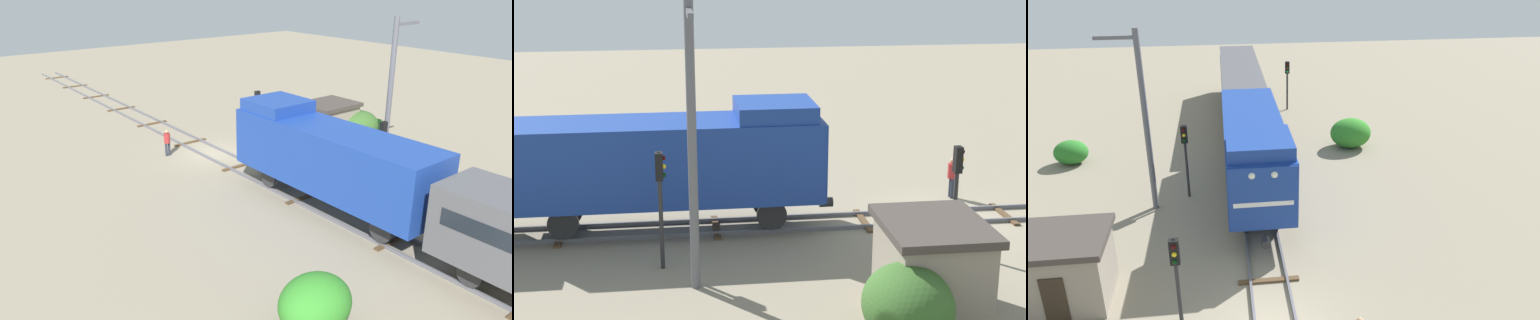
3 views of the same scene
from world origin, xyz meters
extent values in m
plane|color=gray|center=(0.00, 0.00, 0.00)|extent=(100.98, 100.98, 0.00)
cube|color=#595960|center=(-0.72, 0.00, 0.08)|extent=(0.10, 67.32, 0.16)
cube|color=#595960|center=(0.72, 0.00, 0.08)|extent=(0.10, 67.32, 0.16)
cube|color=#4C3823|center=(0.00, -2.80, 0.04)|extent=(2.40, 0.24, 0.09)
cube|color=#4C3823|center=(0.00, 2.80, 0.04)|extent=(2.40, 0.24, 0.09)
cube|color=#4C3823|center=(0.00, 8.41, 0.04)|extent=(2.40, 0.24, 0.09)
cube|color=#4C3823|center=(0.00, 14.02, 0.04)|extent=(2.40, 0.24, 0.09)
cube|color=navy|center=(0.00, 10.13, 2.71)|extent=(2.90, 11.00, 2.90)
cube|color=navy|center=(0.00, 6.23, 4.46)|extent=(2.75, 2.80, 0.60)
cube|color=navy|center=(0.00, 4.58, 2.71)|extent=(2.84, 0.10, 2.84)
cube|color=white|center=(0.00, 4.54, 2.51)|extent=(2.46, 0.06, 0.20)
sphere|color=white|center=(-0.45, 4.53, 3.81)|extent=(0.28, 0.28, 0.28)
sphere|color=white|center=(0.45, 4.53, 3.81)|extent=(0.28, 0.28, 0.28)
cylinder|color=#262628|center=(0.00, 4.28, 0.86)|extent=(0.36, 0.50, 0.36)
cylinder|color=#262628|center=(-0.72, 6.43, 0.71)|extent=(0.18, 1.10, 1.10)
cylinder|color=#262628|center=(0.72, 6.43, 0.71)|extent=(0.18, 1.10, 1.10)
cylinder|color=#262628|center=(-0.72, 13.83, 0.71)|extent=(0.18, 1.10, 1.10)
cylinder|color=#262628|center=(0.72, 13.83, 0.71)|extent=(0.18, 1.10, 1.10)
cylinder|color=#262628|center=(-3.20, 0.48, 1.86)|extent=(0.14, 0.14, 3.71)
cube|color=black|center=(-3.20, 0.48, 3.26)|extent=(0.32, 0.24, 0.90)
sphere|color=#390606|center=(-3.20, 0.34, 3.53)|extent=(0.16, 0.16, 0.16)
sphere|color=yellow|center=(-3.20, 0.34, 3.25)|extent=(0.16, 0.16, 0.16)
sphere|color=black|center=(-3.20, 0.34, 2.97)|extent=(0.16, 0.16, 0.16)
cylinder|color=#262628|center=(-3.40, 10.38, 1.96)|extent=(0.14, 0.14, 3.91)
cube|color=black|center=(-3.40, 10.38, 3.46)|extent=(0.32, 0.24, 0.90)
sphere|color=#390606|center=(-3.40, 10.24, 3.73)|extent=(0.16, 0.16, 0.16)
sphere|color=yellow|center=(-3.40, 10.24, 3.45)|extent=(0.16, 0.16, 0.16)
sphere|color=black|center=(-3.40, 10.24, 3.17)|extent=(0.16, 0.16, 0.16)
cylinder|color=#262B38|center=(2.30, -1.52, 0.42)|extent=(0.15, 0.15, 0.85)
cylinder|color=#262B38|center=(2.50, -1.52, 0.42)|extent=(0.15, 0.15, 0.85)
cylinder|color=maroon|center=(2.40, -1.52, 1.16)|extent=(0.38, 0.38, 0.62)
sphere|color=tan|center=(2.40, -1.52, 1.58)|extent=(0.23, 0.23, 0.23)
cylinder|color=#595960|center=(-5.00, 9.37, 4.41)|extent=(0.28, 0.28, 8.82)
cube|color=#595960|center=(-5.90, 9.37, 8.42)|extent=(1.80, 0.16, 0.16)
cube|color=gray|center=(-7.50, 2.76, 1.25)|extent=(3.20, 2.60, 2.50)
cube|color=#3F3833|center=(-7.50, 2.76, 2.62)|extent=(3.50, 2.90, 0.24)
cube|color=#2D2319|center=(-7.50, 1.44, 0.95)|extent=(0.80, 0.06, 1.90)
ellipsoid|color=#345B26|center=(-9.19, 3.97, 1.07)|extent=(2.95, 2.41, 2.14)
ellipsoid|color=#2E7C26|center=(6.58, 15.87, 0.94)|extent=(2.60, 2.12, 1.89)
camera|label=1|loc=(16.26, 25.15, 10.86)|focal=35.00mm
camera|label=2|loc=(-27.33, 10.04, 10.29)|focal=55.00mm
camera|label=3|loc=(-1.45, -13.06, 12.37)|focal=35.00mm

